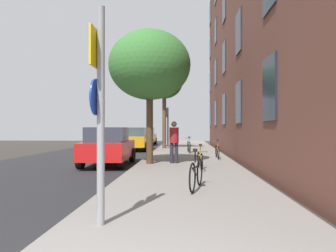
% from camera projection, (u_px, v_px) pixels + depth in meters
% --- Properties ---
extents(ground_plane, '(41.80, 41.80, 0.00)m').
position_uv_depth(ground_plane, '(123.00, 157.00, 17.13)').
color(ground_plane, '#332D28').
extents(road_asphalt, '(7.00, 38.00, 0.01)m').
position_uv_depth(road_asphalt, '(86.00, 156.00, 17.24)').
color(road_asphalt, '#232326').
rests_on(road_asphalt, ground).
extents(sidewalk, '(4.20, 38.00, 0.12)m').
position_uv_depth(sidewalk, '(186.00, 156.00, 16.95)').
color(sidewalk, gray).
rests_on(sidewalk, ground).
extents(building_facade, '(0.56, 27.00, 13.68)m').
position_uv_depth(building_facade, '(235.00, 29.00, 16.35)').
color(building_facade, brown).
rests_on(building_facade, ground).
extents(sign_post, '(0.16, 0.60, 3.36)m').
position_uv_depth(sign_post, '(99.00, 102.00, 4.74)').
color(sign_post, gray).
rests_on(sign_post, sidewalk).
extents(traffic_light, '(0.43, 0.24, 3.27)m').
position_uv_depth(traffic_light, '(167.00, 119.00, 26.79)').
color(traffic_light, black).
rests_on(traffic_light, sidewalk).
extents(tree_near, '(3.40, 3.40, 5.55)m').
position_uv_depth(tree_near, '(150.00, 66.00, 12.83)').
color(tree_near, '#4C3823').
rests_on(tree_near, sidewalk).
extents(tree_far, '(2.64, 2.64, 5.88)m').
position_uv_depth(tree_far, '(164.00, 84.00, 22.58)').
color(tree_far, brown).
rests_on(tree_far, sidewalk).
extents(bicycle_0, '(0.52, 1.64, 0.99)m').
position_uv_depth(bicycle_0, '(196.00, 173.00, 7.50)').
color(bicycle_0, black).
rests_on(bicycle_0, sidewalk).
extents(bicycle_1, '(0.42, 1.65, 0.91)m').
position_uv_depth(bicycle_1, '(200.00, 159.00, 11.11)').
color(bicycle_1, black).
rests_on(bicycle_1, sidewalk).
extents(bicycle_2, '(0.42, 1.70, 0.92)m').
position_uv_depth(bicycle_2, '(217.00, 151.00, 14.98)').
color(bicycle_2, black).
rests_on(bicycle_2, sidewalk).
extents(bicycle_3, '(0.42, 1.74, 0.97)m').
position_uv_depth(bicycle_3, '(189.00, 146.00, 18.46)').
color(bicycle_3, black).
rests_on(bicycle_3, sidewalk).
extents(pedestrian_0, '(0.53, 0.53, 1.76)m').
position_uv_depth(pedestrian_0, '(174.00, 139.00, 13.00)').
color(pedestrian_0, '#26262D').
rests_on(pedestrian_0, sidewalk).
extents(car_0, '(1.94, 4.07, 1.62)m').
position_uv_depth(car_0, '(108.00, 146.00, 13.14)').
color(car_0, red).
rests_on(car_0, road_asphalt).
extents(car_1, '(1.94, 4.35, 1.62)m').
position_uv_depth(car_1, '(135.00, 139.00, 21.89)').
color(car_1, orange).
rests_on(car_1, road_asphalt).
extents(car_2, '(1.78, 4.08, 1.62)m').
position_uv_depth(car_2, '(146.00, 136.00, 28.81)').
color(car_2, orange).
rests_on(car_2, road_asphalt).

